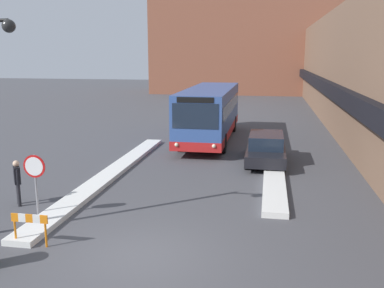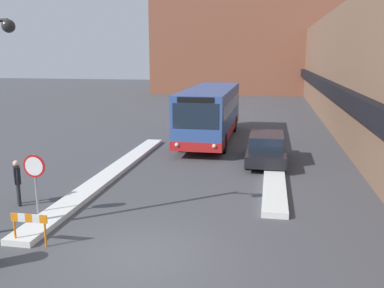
{
  "view_description": "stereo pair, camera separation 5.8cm",
  "coord_description": "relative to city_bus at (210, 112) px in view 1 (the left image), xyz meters",
  "views": [
    {
      "loc": [
        3.25,
        -10.2,
        5.31
      ],
      "look_at": [
        0.35,
        5.93,
        1.88
      ],
      "focal_mm": 40.0,
      "sensor_mm": 36.0,
      "label": 1
    },
    {
      "loc": [
        3.31,
        -10.19,
        5.31
      ],
      "look_at": [
        0.35,
        5.93,
        1.88
      ],
      "focal_mm": 40.0,
      "sensor_mm": 36.0,
      "label": 2
    }
  ],
  "objects": [
    {
      "name": "parked_car_front",
      "position": [
        3.54,
        -5.07,
        -1.06
      ],
      "size": [
        1.92,
        4.87,
        1.45
      ],
      "color": "black",
      "rests_on": "ground_plane"
    },
    {
      "name": "stop_sign",
      "position": [
        -3.85,
        -13.95,
        -0.25
      ],
      "size": [
        0.76,
        0.08,
        2.13
      ],
      "color": "gray",
      "rests_on": "ground_plane"
    },
    {
      "name": "snow_bank_right",
      "position": [
        3.94,
        -7.0,
        -1.68
      ],
      "size": [
        0.9,
        11.43,
        0.21
      ],
      "color": "silver",
      "rests_on": "ground_plane"
    },
    {
      "name": "city_bus",
      "position": [
        0.0,
        0.0,
        0.0
      ],
      "size": [
        2.71,
        11.04,
        3.29
      ],
      "color": "#335193",
      "rests_on": "ground_plane"
    },
    {
      "name": "building_backdrop_far",
      "position": [
        0.34,
        34.58,
        5.85
      ],
      "size": [
        26.0,
        8.0,
        15.28
      ],
      "color": "brown",
      "rests_on": "ground_plane"
    },
    {
      "name": "building_row_right",
      "position": [
        10.31,
        7.92,
        2.43
      ],
      "size": [
        5.5,
        60.0,
        8.46
      ],
      "color": "brown",
      "rests_on": "ground_plane"
    },
    {
      "name": "pedestrian",
      "position": [
        -5.12,
        -12.99,
        -0.8
      ],
      "size": [
        0.43,
        0.48,
        1.65
      ],
      "rotation": [
        0.0,
        0.0,
        -0.93
      ],
      "color": "#232328",
      "rests_on": "ground_plane"
    },
    {
      "name": "snow_bank_left",
      "position": [
        -3.26,
        -8.74,
        -1.7
      ],
      "size": [
        0.9,
        14.88,
        0.19
      ],
      "color": "silver",
      "rests_on": "ground_plane"
    },
    {
      "name": "construction_barricade",
      "position": [
        -2.89,
        -15.99,
        -1.12
      ],
      "size": [
        1.1,
        0.06,
        0.94
      ],
      "color": "orange",
      "rests_on": "ground_plane"
    },
    {
      "name": "ground_plane",
      "position": [
        0.34,
        -16.08,
        -1.79
      ],
      "size": [
        160.0,
        160.0,
        0.0
      ],
      "primitive_type": "plane",
      "color": "#47474C"
    }
  ]
}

